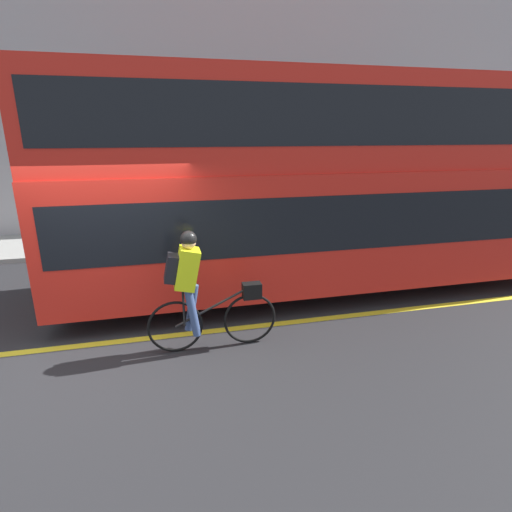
% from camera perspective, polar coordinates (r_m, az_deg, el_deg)
% --- Properties ---
extents(ground_plane, '(80.00, 80.00, 0.00)m').
position_cam_1_polar(ground_plane, '(6.27, -19.86, -11.47)').
color(ground_plane, '#232326').
extents(road_center_line, '(50.00, 0.14, 0.01)m').
position_cam_1_polar(road_center_line, '(6.26, -19.88, -11.50)').
color(road_center_line, yellow).
rests_on(road_center_line, ground_plane).
extents(sidewalk_curb, '(60.00, 2.45, 0.11)m').
position_cam_1_polar(sidewalk_curb, '(11.44, -17.22, 2.07)').
color(sidewalk_curb, gray).
rests_on(sidewalk_curb, ground_plane).
extents(building_facade, '(60.00, 0.30, 7.00)m').
position_cam_1_polar(building_facade, '(12.46, -18.36, 19.22)').
color(building_facade, '#9E9EA3').
rests_on(building_facade, ground_plane).
extents(bus, '(9.42, 2.52, 3.82)m').
position_cam_1_polar(bus, '(7.50, 9.57, 11.05)').
color(bus, black).
rests_on(bus, ground_plane).
extents(cyclist_on_bike, '(1.79, 0.32, 1.71)m').
position_cam_1_polar(cyclist_on_bike, '(5.41, -8.19, -4.58)').
color(cyclist_on_bike, black).
rests_on(cyclist_on_bike, ground_plane).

